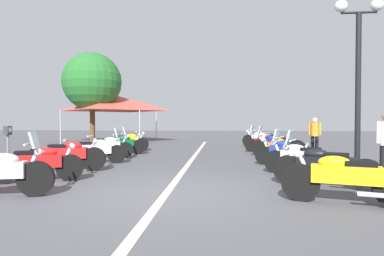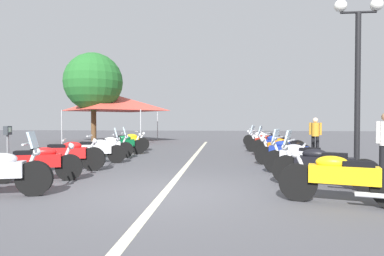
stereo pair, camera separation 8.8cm
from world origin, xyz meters
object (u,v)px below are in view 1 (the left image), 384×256
at_px(motorcycle_left_row_2, 67,155).
at_px(motorcycle_left_row_4, 106,146).
at_px(motorcycle_right_row_3, 288,152).
at_px(motorcycle_right_row_1, 323,165).
at_px(motorcycle_right_row_8, 262,138).
at_px(parking_meter, 8,142).
at_px(motorcycle_right_row_6, 267,142).
at_px(event_tent, 113,103).
at_px(motorcycle_left_row_6, 128,141).
at_px(motorcycle_right_row_2, 301,157).
at_px(street_lamp_twin_globe, 358,54).
at_px(motorcycle_left_row_1, 38,163).
at_px(motorcycle_right_row_5, 277,144).
at_px(motorcycle_right_row_7, 265,140).
at_px(roadside_tree_0, 92,82).
at_px(motorcycle_right_row_4, 283,148).
at_px(bystander_0, 315,133).
at_px(motorcycle_left_row_5, 120,144).
at_px(motorcycle_left_row_3, 96,150).
at_px(motorcycle_right_row_0, 344,177).

relative_size(motorcycle_left_row_2, motorcycle_left_row_4, 1.07).
height_order(motorcycle_left_row_2, motorcycle_right_row_3, motorcycle_left_row_2).
distance_m(motorcycle_right_row_1, motorcycle_right_row_8, 10.81).
relative_size(motorcycle_right_row_3, parking_meter, 1.57).
xyz_separation_m(motorcycle_right_row_6, event_tent, (6.58, 9.33, 2.19)).
relative_size(motorcycle_left_row_6, motorcycle_right_row_2, 1.07).
distance_m(motorcycle_right_row_8, street_lamp_twin_globe, 9.59).
distance_m(motorcycle_left_row_1, street_lamp_twin_globe, 8.44).
bearing_deg(motorcycle_left_row_6, motorcycle_right_row_2, -57.60).
height_order(motorcycle_right_row_5, motorcycle_right_row_7, motorcycle_right_row_5).
relative_size(motorcycle_right_row_8, roadside_tree_0, 0.38).
height_order(motorcycle_left_row_6, motorcycle_right_row_4, motorcycle_left_row_6).
distance_m(motorcycle_left_row_4, motorcycle_right_row_8, 8.93).
relative_size(motorcycle_left_row_1, motorcycle_right_row_7, 0.97).
distance_m(parking_meter, roadside_tree_0, 12.69).
relative_size(motorcycle_left_row_1, motorcycle_left_row_2, 0.90).
distance_m(motorcycle_left_row_4, event_tent, 10.13).
relative_size(motorcycle_right_row_7, parking_meter, 1.56).
relative_size(motorcycle_right_row_1, bystander_0, 1.34).
bearing_deg(street_lamp_twin_globe, motorcycle_left_row_5, 60.85).
distance_m(motorcycle_left_row_4, street_lamp_twin_globe, 8.89).
relative_size(motorcycle_left_row_1, bystander_0, 1.26).
relative_size(motorcycle_right_row_7, motorcycle_right_row_8, 0.95).
bearing_deg(motorcycle_left_row_4, roadside_tree_0, 102.11).
relative_size(motorcycle_left_row_2, roadside_tree_0, 0.38).
height_order(motorcycle_left_row_2, motorcycle_left_row_6, motorcycle_left_row_2).
relative_size(motorcycle_right_row_4, motorcycle_right_row_6, 0.95).
distance_m(motorcycle_left_row_2, motorcycle_left_row_6, 6.10).
bearing_deg(motorcycle_left_row_3, motorcycle_right_row_0, -55.03).
bearing_deg(roadside_tree_0, motorcycle_left_row_5, -149.12).
xyz_separation_m(motorcycle_left_row_2, roadside_tree_0, (10.91, 3.73, 3.38)).
height_order(motorcycle_right_row_6, event_tent, event_tent).
bearing_deg(motorcycle_right_row_4, motorcycle_right_row_6, -59.62).
bearing_deg(motorcycle_right_row_0, motorcycle_left_row_6, -38.58).
bearing_deg(street_lamp_twin_globe, motorcycle_right_row_3, 44.79).
relative_size(motorcycle_right_row_2, bystander_0, 1.19).
bearing_deg(motorcycle_left_row_6, motorcycle_right_row_4, -38.00).
height_order(motorcycle_right_row_3, event_tent, event_tent).
bearing_deg(motorcycle_right_row_8, street_lamp_twin_globe, 114.00).
height_order(motorcycle_left_row_4, bystander_0, bystander_0).
bearing_deg(motorcycle_left_row_3, motorcycle_right_row_3, -18.15).
xyz_separation_m(motorcycle_left_row_1, motorcycle_right_row_5, (6.19, -6.48, 0.02)).
distance_m(motorcycle_right_row_5, parking_meter, 9.48).
bearing_deg(motorcycle_right_row_0, motorcycle_right_row_7, -74.38).
xyz_separation_m(motorcycle_left_row_6, motorcycle_right_row_8, (3.13, -6.60, 0.01)).
height_order(motorcycle_right_row_2, bystander_0, bystander_0).
height_order(motorcycle_left_row_1, motorcycle_left_row_6, motorcycle_left_row_1).
distance_m(street_lamp_twin_globe, parking_meter, 9.25).
bearing_deg(motorcycle_right_row_7, roadside_tree_0, -0.13).
xyz_separation_m(motorcycle_right_row_0, event_tent, (15.64, 9.38, 2.18)).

